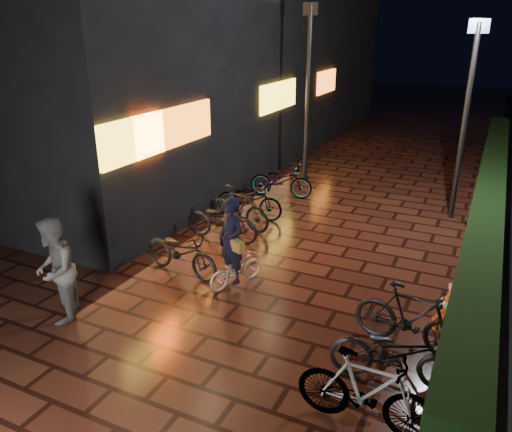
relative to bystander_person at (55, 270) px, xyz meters
The scene contains 11 objects.
ground 3.47m from the bystander_person, 20.83° to the left, with size 80.00×80.00×0.00m, color #381911.
hedge 11.22m from the bystander_person, 55.05° to the left, with size 0.70×20.00×1.00m, color black.
bystander_person is the anchor object (origin of this frame).
storefront_block 14.64m from the bystander_person, 116.68° to the left, with size 12.09×22.00×9.00m.
lamp_post_hedge 10.04m from the bystander_person, 55.59° to the left, with size 0.47×0.14×4.93m.
lamp_post_sf 9.95m from the bystander_person, 84.87° to the left, with size 0.52×0.19×5.41m.
cyclist 3.19m from the bystander_person, 47.67° to the left, with size 0.90×1.34×1.82m.
traffic_barrier 6.50m from the bystander_person, 17.21° to the left, with size 0.73×1.92×0.78m.
cart_assembly 8.46m from the bystander_person, 41.41° to the left, with size 0.67×0.57×0.96m.
parked_bikes_storefront 5.12m from the bystander_person, 80.48° to the left, with size 2.11×6.39×1.08m.
parked_bikes_hedge 5.57m from the bystander_person, ahead, with size 2.03×2.58×1.08m.
Camera 1 is at (3.18, -6.46, 4.78)m, focal length 35.00 mm.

